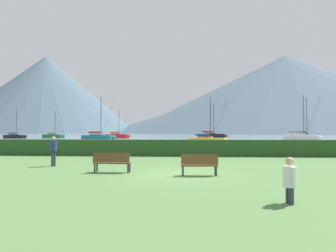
# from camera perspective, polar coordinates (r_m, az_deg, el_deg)

# --- Properties ---
(ground_plane) EXTENTS (1000.00, 1000.00, 0.00)m
(ground_plane) POSITION_cam_1_polar(r_m,az_deg,el_deg) (14.34, 1.91, -8.74)
(ground_plane) COLOR #517A42
(harbor_water) EXTENTS (320.00, 246.00, 0.00)m
(harbor_water) POSITION_cam_1_polar(r_m,az_deg,el_deg) (151.21, 3.89, -1.70)
(harbor_water) COLOR #8499A8
(harbor_water) RESTS_ON ground_plane
(hedge_line) EXTENTS (80.00, 1.20, 1.28)m
(hedge_line) POSITION_cam_1_polar(r_m,az_deg,el_deg) (25.23, 2.86, -3.91)
(hedge_line) COLOR #284C23
(hedge_line) RESTS_ON ground_plane
(sailboat_slip_1) EXTENTS (9.02, 4.72, 11.26)m
(sailboat_slip_1) POSITION_cam_1_polar(r_m,az_deg,el_deg) (96.31, 23.31, -1.60)
(sailboat_slip_1) COLOR navy
(sailboat_slip_1) RESTS_ON harbor_water
(sailboat_slip_2) EXTENTS (6.94, 2.48, 8.53)m
(sailboat_slip_2) POSITION_cam_1_polar(r_m,az_deg,el_deg) (100.30, -25.72, -1.66)
(sailboat_slip_2) COLOR black
(sailboat_slip_2) RESTS_ON harbor_water
(sailboat_slip_3) EXTENTS (9.03, 4.90, 10.46)m
(sailboat_slip_3) POSITION_cam_1_polar(r_m,az_deg,el_deg) (81.89, 22.79, -1.74)
(sailboat_slip_3) COLOR white
(sailboat_slip_3) RESTS_ON harbor_water
(sailboat_slip_4) EXTENTS (8.41, 4.27, 9.44)m
(sailboat_slip_4) POSITION_cam_1_polar(r_m,az_deg,el_deg) (70.52, -12.28, -1.97)
(sailboat_slip_4) COLOR #19707A
(sailboat_slip_4) RESTS_ON harbor_water
(sailboat_slip_5) EXTENTS (8.18, 3.29, 8.62)m
(sailboat_slip_5) POSITION_cam_1_polar(r_m,az_deg,el_deg) (97.00, -9.07, -1.71)
(sailboat_slip_5) COLOR red
(sailboat_slip_5) RESTS_ON harbor_water
(sailboat_slip_6) EXTENTS (7.55, 3.11, 8.35)m
(sailboat_slip_6) POSITION_cam_1_polar(r_m,az_deg,el_deg) (103.77, -19.81, -1.65)
(sailboat_slip_6) COLOR #236B38
(sailboat_slip_6) RESTS_ON harbor_water
(sailboat_slip_8) EXTENTS (6.76, 3.64, 7.33)m
(sailboat_slip_8) POSITION_cam_1_polar(r_m,az_deg,el_deg) (50.66, 7.17, -2.54)
(sailboat_slip_8) COLOR gold
(sailboat_slip_8) RESTS_ON harbor_water
(sailboat_slip_10) EXTENTS (9.22, 3.60, 10.12)m
(sailboat_slip_10) POSITION_cam_1_polar(r_m,az_deg,el_deg) (94.66, 7.87, -1.68)
(sailboat_slip_10) COLOR black
(sailboat_slip_10) RESTS_ON harbor_water
(park_bench_near_path) EXTENTS (1.62, 0.54, 0.95)m
(park_bench_near_path) POSITION_cam_1_polar(r_m,az_deg,el_deg) (14.00, 5.64, -6.74)
(park_bench_near_path) COLOR brown
(park_bench_near_path) RESTS_ON ground_plane
(park_bench_under_tree) EXTENTS (1.77, 0.54, 0.95)m
(park_bench_under_tree) POSITION_cam_1_polar(r_m,az_deg,el_deg) (15.22, -10.04, -6.25)
(park_bench_under_tree) COLOR brown
(park_bench_under_tree) RESTS_ON ground_plane
(person_seated_viewer) EXTENTS (0.36, 0.57, 1.25)m
(person_seated_viewer) POSITION_cam_1_polar(r_m,az_deg,el_deg) (9.20, 20.97, -8.73)
(person_seated_viewer) COLOR #2D3347
(person_seated_viewer) RESTS_ON ground_plane
(person_standing_walker) EXTENTS (0.36, 0.56, 1.65)m
(person_standing_walker) POSITION_cam_1_polar(r_m,az_deg,el_deg) (18.82, -19.84, -3.85)
(person_standing_walker) COLOR #2D3347
(person_standing_walker) RESTS_ON ground_plane
(distant_hill_west_ridge) EXTENTS (263.77, 263.77, 40.29)m
(distant_hill_west_ridge) POSITION_cam_1_polar(r_m,az_deg,el_deg) (369.32, 9.11, 1.87)
(distant_hill_west_ridge) COLOR #425666
(distant_hill_west_ridge) RESTS_ON ground_plane
(distant_hill_central_peak) EXTENTS (191.80, 191.80, 80.69)m
(distant_hill_central_peak) POSITION_cam_1_polar(r_m,az_deg,el_deg) (357.78, -21.07, 5.26)
(distant_hill_central_peak) COLOR #4C6070
(distant_hill_central_peak) RESTS_ON ground_plane
(distant_hill_east_ridge) EXTENTS (336.61, 336.61, 82.28)m
(distant_hill_east_ridge) POSITION_cam_1_polar(r_m,az_deg,el_deg) (357.93, 20.34, 5.38)
(distant_hill_east_ridge) COLOR #4C6070
(distant_hill_east_ridge) RESTS_ON ground_plane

